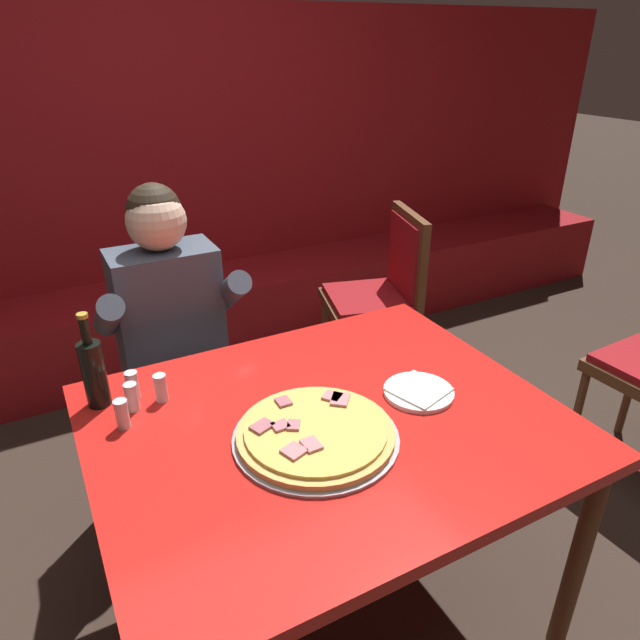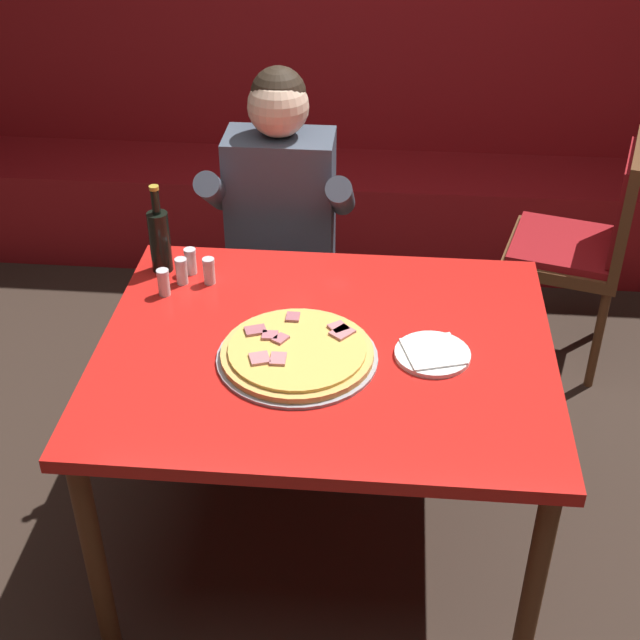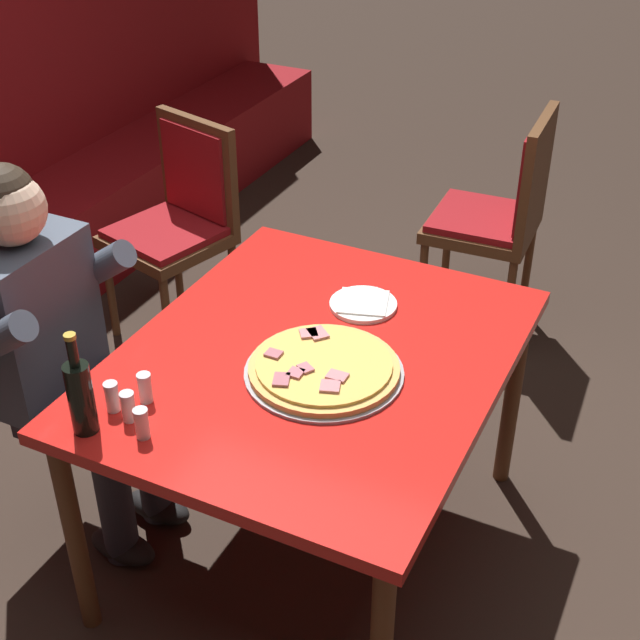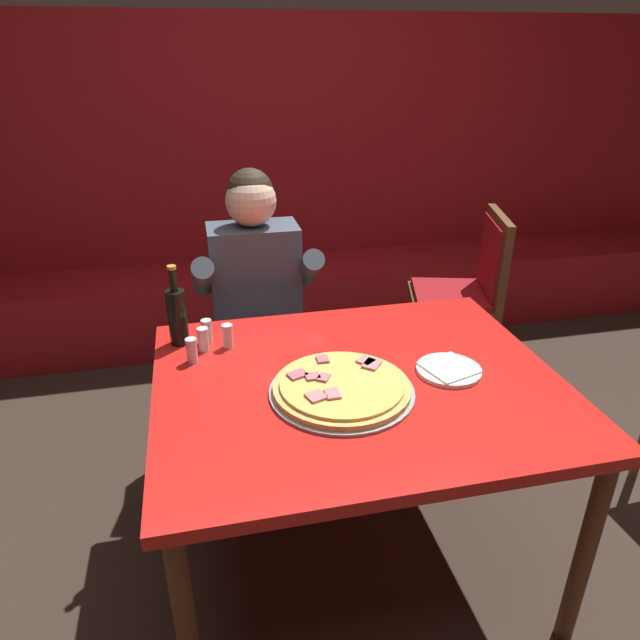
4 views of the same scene
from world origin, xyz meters
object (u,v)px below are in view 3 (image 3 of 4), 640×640
beer_bottle (80,395)px  dining_chair_near_right (502,209)px  shaker_red_pepper_flakes (128,408)px  dining_chair_by_booth (179,215)px  main_dining_table (314,376)px  diner_seated_blue_shirt (58,347)px  shaker_oregano (142,425)px  pizza (324,369)px  plate_white_paper (363,304)px  shaker_black_pepper (112,398)px  shaker_parmesan (145,389)px

beer_bottle → dining_chair_near_right: bearing=-13.6°
shaker_red_pepper_flakes → dining_chair_by_booth: bearing=29.7°
main_dining_table → diner_seated_blue_shirt: size_ratio=1.00×
beer_bottle → shaker_oregano: bearing=-74.6°
dining_chair_by_booth → pizza: bearing=-130.8°
shaker_oregano → diner_seated_blue_shirt: diner_seated_blue_shirt is taller
main_dining_table → diner_seated_blue_shirt: bearing=107.1°
diner_seated_blue_shirt → shaker_oregano: bearing=-118.4°
pizza → main_dining_table: bearing=42.4°
beer_bottle → dining_chair_by_booth: size_ratio=0.31×
main_dining_table → shaker_red_pepper_flakes: shaker_red_pepper_flakes is taller
dining_chair_by_booth → beer_bottle: bearing=-153.9°
pizza → shaker_red_pepper_flakes: (-0.40, 0.36, 0.02)m
shaker_oregano → diner_seated_blue_shirt: size_ratio=0.07×
beer_bottle → plate_white_paper: bearing=-25.0°
shaker_red_pepper_flakes → shaker_black_pepper: same height
shaker_black_pepper → dining_chair_by_booth: 1.59m
beer_bottle → dining_chair_by_booth: (1.48, 0.73, -0.32)m
shaker_parmesan → shaker_black_pepper: bearing=142.0°
beer_bottle → shaker_black_pepper: beer_bottle is taller
dining_chair_near_right → main_dining_table: bearing=175.1°
shaker_red_pepper_flakes → shaker_oregano: (-0.04, -0.07, 0.00)m
pizza → dining_chair_near_right: 1.61m
beer_bottle → diner_seated_blue_shirt: (0.32, 0.37, -0.17)m
main_dining_table → shaker_oregano: bearing=156.1°
plate_white_paper → dining_chair_by_booth: bearing=60.5°
shaker_oregano → beer_bottle: bearing=105.4°
shaker_oregano → diner_seated_blue_shirt: (0.28, 0.52, -0.10)m
beer_bottle → shaker_oregano: 0.17m
shaker_red_pepper_flakes → shaker_parmesan: (0.08, 0.01, 0.00)m
plate_white_paper → diner_seated_blue_shirt: diner_seated_blue_shirt is taller
main_dining_table → plate_white_paper: size_ratio=6.09×
pizza → shaker_oregano: shaker_oregano is taller
shaker_red_pepper_flakes → diner_seated_blue_shirt: 0.52m
shaker_oregano → dining_chair_near_right: dining_chair_near_right is taller
main_dining_table → dining_chair_by_booth: 1.45m
main_dining_table → dining_chair_by_booth: dining_chair_by_booth is taller
shaker_parmesan → dining_chair_near_right: size_ratio=0.09×
shaker_black_pepper → pizza: bearing=-47.9°
dining_chair_near_right → shaker_red_pepper_flakes: bearing=167.9°
shaker_red_pepper_flakes → dining_chair_by_booth: dining_chair_by_booth is taller
pizza → dining_chair_by_booth: size_ratio=0.47×
shaker_oregano → shaker_parmesan: 0.15m
shaker_red_pepper_flakes → shaker_oregano: bearing=-119.5°
beer_bottle → shaker_black_pepper: size_ratio=3.40×
diner_seated_blue_shirt → dining_chair_by_booth: (1.16, 0.35, -0.15)m
beer_bottle → shaker_black_pepper: 0.12m
diner_seated_blue_shirt → dining_chair_by_booth: bearing=16.9°
pizza → shaker_parmesan: shaker_parmesan is taller
diner_seated_blue_shirt → dining_chair_near_right: size_ratio=1.27×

